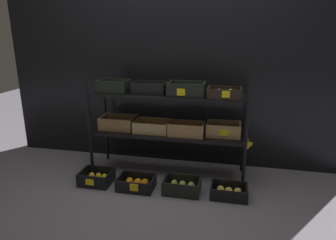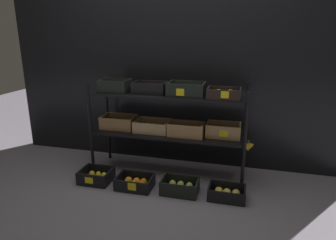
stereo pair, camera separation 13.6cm
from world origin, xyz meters
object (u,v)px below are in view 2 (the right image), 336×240
at_px(display_rack, 168,114).
at_px(crate_ground_lemon, 96,177).
at_px(crate_ground_apple_gold, 227,194).
at_px(crate_ground_orange, 135,183).
at_px(crate_ground_pear, 180,187).

bearing_deg(display_rack, crate_ground_lemon, -149.65).
relative_size(crate_ground_lemon, crate_ground_apple_gold, 0.93).
distance_m(display_rack, crate_ground_apple_gold, 0.98).
bearing_deg(crate_ground_orange, crate_ground_lemon, 177.53).
height_order(crate_ground_lemon, crate_ground_orange, crate_ground_lemon).
xyz_separation_m(crate_ground_orange, crate_ground_pear, (0.45, 0.02, 0.01)).
relative_size(display_rack, crate_ground_orange, 4.79).
relative_size(crate_ground_orange, crate_ground_apple_gold, 1.04).
xyz_separation_m(crate_ground_orange, crate_ground_apple_gold, (0.88, 0.02, -0.00)).
bearing_deg(display_rack, crate_ground_pear, -60.67).
distance_m(display_rack, crate_ground_lemon, 0.98).
bearing_deg(crate_ground_pear, crate_ground_apple_gold, 1.10).
bearing_deg(crate_ground_lemon, crate_ground_pear, -0.20).
distance_m(crate_ground_lemon, crate_ground_orange, 0.43).
relative_size(crate_ground_lemon, crate_ground_pear, 0.90).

